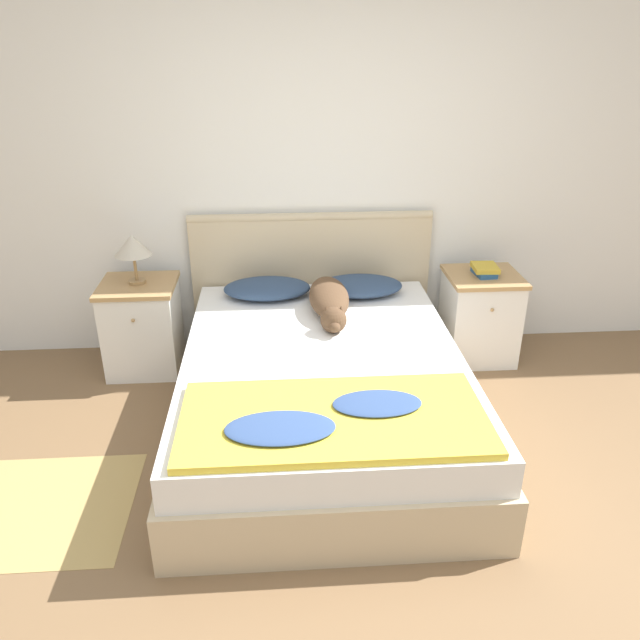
# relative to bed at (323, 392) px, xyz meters

# --- Properties ---
(ground_plane) EXTENTS (16.00, 16.00, 0.00)m
(ground_plane) POSITION_rel_bed_xyz_m (0.13, -0.99, -0.24)
(ground_plane) COLOR brown
(wall_back) EXTENTS (9.00, 0.06, 2.55)m
(wall_back) POSITION_rel_bed_xyz_m (0.13, 1.14, 1.03)
(wall_back) COLOR white
(wall_back) RESTS_ON ground_plane
(bed) EXTENTS (1.58, 2.10, 0.49)m
(bed) POSITION_rel_bed_xyz_m (0.00, 0.00, 0.00)
(bed) COLOR #C6B28E
(bed) RESTS_ON ground_plane
(headboard) EXTENTS (1.66, 0.06, 0.99)m
(headboard) POSITION_rel_bed_xyz_m (0.00, 1.07, 0.27)
(headboard) COLOR #C6B28E
(headboard) RESTS_ON ground_plane
(nightstand_left) EXTENTS (0.49, 0.47, 0.62)m
(nightstand_left) POSITION_rel_bed_xyz_m (-1.14, 0.80, 0.07)
(nightstand_left) COLOR white
(nightstand_left) RESTS_ON ground_plane
(nightstand_right) EXTENTS (0.49, 0.47, 0.62)m
(nightstand_right) POSITION_rel_bed_xyz_m (1.14, 0.80, 0.07)
(nightstand_right) COLOR white
(nightstand_right) RESTS_ON ground_plane
(pillow_left) EXTENTS (0.57, 0.35, 0.11)m
(pillow_left) POSITION_rel_bed_xyz_m (-0.31, 0.82, 0.31)
(pillow_left) COLOR navy
(pillow_left) RESTS_ON bed
(pillow_right) EXTENTS (0.57, 0.35, 0.11)m
(pillow_right) POSITION_rel_bed_xyz_m (0.31, 0.82, 0.31)
(pillow_right) COLOR navy
(pillow_right) RESTS_ON bed
(quilt) EXTENTS (1.38, 0.67, 0.06)m
(quilt) POSITION_rel_bed_xyz_m (-0.01, -0.67, 0.27)
(quilt) COLOR yellow
(quilt) RESTS_ON bed
(dog) EXTENTS (0.25, 0.81, 0.17)m
(dog) POSITION_rel_bed_xyz_m (0.08, 0.55, 0.33)
(dog) COLOR brown
(dog) RESTS_ON bed
(book_stack) EXTENTS (0.17, 0.20, 0.07)m
(book_stack) POSITION_rel_bed_xyz_m (1.14, 0.80, 0.41)
(book_stack) COLOR #285689
(book_stack) RESTS_ON nightstand_right
(table_lamp) EXTENTS (0.23, 0.23, 0.32)m
(table_lamp) POSITION_rel_bed_xyz_m (-1.14, 0.81, 0.62)
(table_lamp) COLOR #9E7A4C
(table_lamp) RESTS_ON nightstand_left
(rug) EXTENTS (0.97, 0.79, 0.00)m
(rug) POSITION_rel_bed_xyz_m (-1.46, -0.59, -0.24)
(rug) COLOR tan
(rug) RESTS_ON ground_plane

